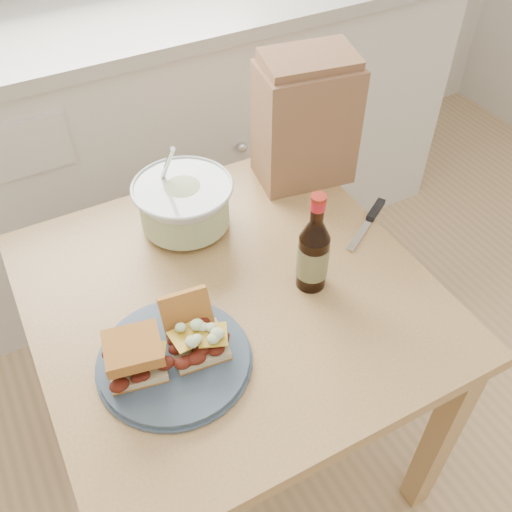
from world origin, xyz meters
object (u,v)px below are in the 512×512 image
beer_bottle (313,253)px  coleslaw_bowl (184,206)px  paper_bag (305,124)px  plate (174,360)px  dining_table (232,320)px

beer_bottle → coleslaw_bowl: bearing=95.7°
paper_bag → coleslaw_bowl: bearing=-164.1°
coleslaw_bowl → paper_bag: bearing=6.3°
plate → paper_bag: size_ratio=0.94×
coleslaw_bowl → plate: bearing=-117.2°
dining_table → beer_bottle: bearing=-20.5°
plate → coleslaw_bowl: bearing=62.8°
plate → beer_bottle: bearing=8.2°
beer_bottle → plate: bearing=166.0°
dining_table → paper_bag: bearing=38.9°
coleslaw_bowl → paper_bag: paper_bag is taller
plate → coleslaw_bowl: size_ratio=1.23×
beer_bottle → paper_bag: paper_bag is taller
paper_bag → dining_table: bearing=-132.3°
plate → paper_bag: 0.68m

